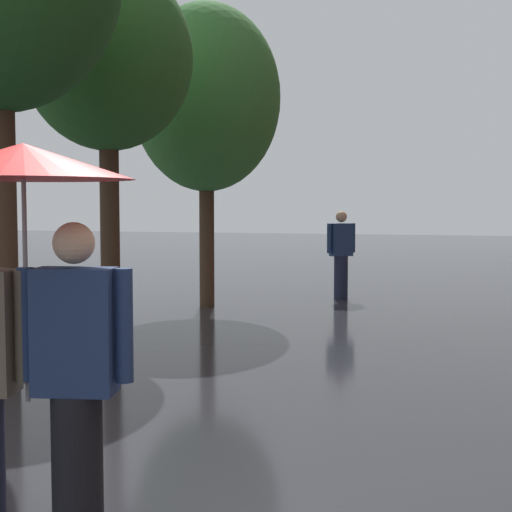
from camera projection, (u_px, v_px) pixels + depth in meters
street_tree_1 at (108, 59)px, 10.18m from camera, size 2.28×2.28×5.01m
street_tree_2 at (206, 99)px, 13.13m from camera, size 2.56×2.56×5.23m
couple_under_umbrella at (25, 284)px, 3.85m from camera, size 1.11×1.11×2.11m
pedestrian_walking_midground at (341, 254)px, 14.30m from camera, size 0.48×0.42×1.66m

